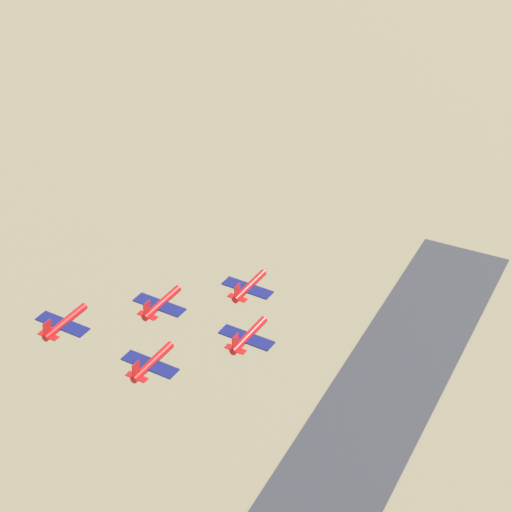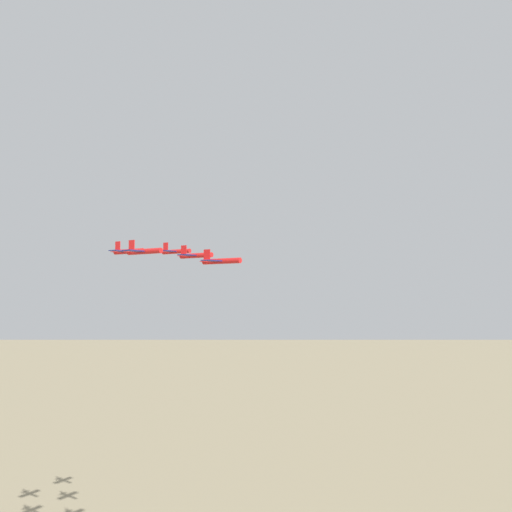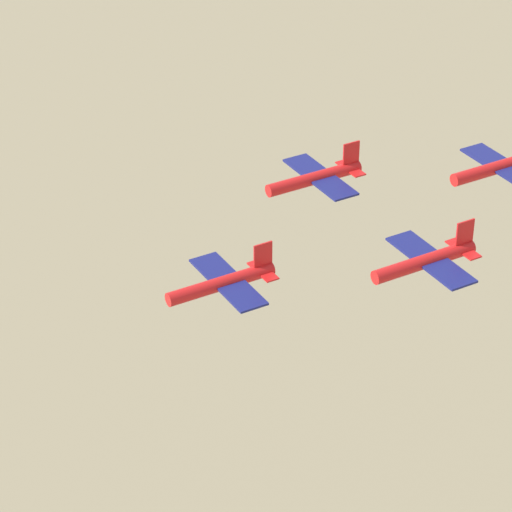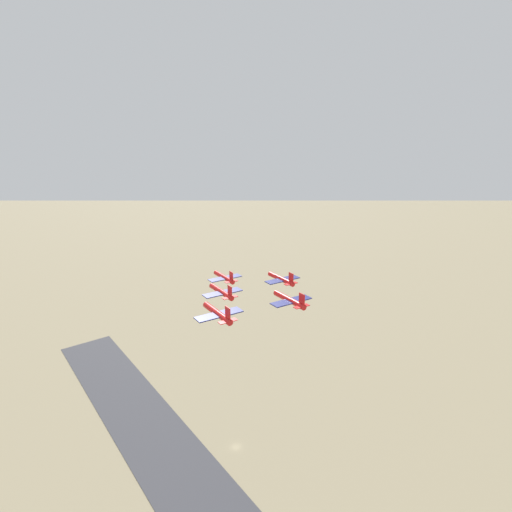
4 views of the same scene
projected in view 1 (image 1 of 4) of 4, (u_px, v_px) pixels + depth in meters
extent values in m
cylinder|color=red|center=(249.00, 286.00, 192.53)|extent=(10.91, 2.58, 1.32)
cube|color=navy|center=(247.00, 288.00, 192.01)|extent=(4.05, 10.38, 0.22)
cube|color=red|center=(237.00, 291.00, 188.42)|extent=(1.93, 0.39, 2.65)
cube|color=red|center=(237.00, 298.00, 189.33)|extent=(1.76, 3.98, 0.14)
cylinder|color=red|center=(162.00, 303.00, 183.69)|extent=(10.91, 2.58, 1.32)
cube|color=navy|center=(159.00, 305.00, 183.17)|extent=(4.05, 10.38, 0.22)
cube|color=red|center=(147.00, 308.00, 179.58)|extent=(1.93, 0.39, 2.65)
cube|color=red|center=(147.00, 315.00, 180.50)|extent=(1.76, 3.98, 0.14)
cylinder|color=red|center=(249.00, 335.00, 175.85)|extent=(10.91, 2.58, 1.32)
cube|color=navy|center=(246.00, 338.00, 175.33)|extent=(4.05, 10.38, 0.22)
cube|color=red|center=(235.00, 342.00, 171.74)|extent=(1.93, 0.39, 2.65)
cube|color=red|center=(235.00, 349.00, 172.65)|extent=(1.76, 3.98, 0.14)
cylinder|color=red|center=(65.00, 322.00, 174.91)|extent=(10.91, 2.58, 1.32)
cube|color=navy|center=(62.00, 324.00, 174.39)|extent=(4.05, 10.38, 0.22)
cube|color=red|center=(47.00, 328.00, 170.80)|extent=(1.93, 0.39, 2.65)
cube|color=red|center=(48.00, 335.00, 171.71)|extent=(1.76, 3.98, 0.14)
cylinder|color=red|center=(152.00, 362.00, 167.66)|extent=(10.91, 2.58, 1.32)
cube|color=navy|center=(150.00, 364.00, 167.14)|extent=(4.05, 10.38, 0.22)
cube|color=red|center=(136.00, 369.00, 163.55)|extent=(1.93, 0.39, 2.65)
cube|color=red|center=(137.00, 377.00, 164.46)|extent=(1.76, 3.98, 0.14)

